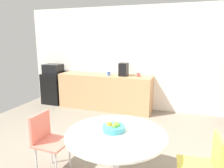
# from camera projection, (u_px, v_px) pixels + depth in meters

# --- Properties ---
(wall_back) EXTENTS (6.00, 0.10, 2.60)m
(wall_back) POSITION_uv_depth(u_px,v_px,m) (136.00, 59.00, 5.44)
(wall_back) COLOR white
(wall_back) RESTS_ON ground_plane
(counter_block) EXTENTS (2.41, 0.60, 0.90)m
(counter_block) POSITION_uv_depth(u_px,v_px,m) (105.00, 92.00, 5.53)
(counter_block) COLOR tan
(counter_block) RESTS_ON ground_plane
(mini_fridge) EXTENTS (0.54, 0.54, 0.85)m
(mini_fridge) POSITION_uv_depth(u_px,v_px,m) (54.00, 88.00, 6.03)
(mini_fridge) COLOR black
(mini_fridge) RESTS_ON ground_plane
(microwave) EXTENTS (0.48, 0.38, 0.26)m
(microwave) POSITION_uv_depth(u_px,v_px,m) (53.00, 69.00, 5.91)
(microwave) COLOR black
(microwave) RESTS_ON mini_fridge
(round_table) EXTENTS (1.19, 1.19, 0.74)m
(round_table) POSITION_uv_depth(u_px,v_px,m) (116.00, 143.00, 2.51)
(round_table) COLOR silver
(round_table) RESTS_ON ground_plane
(chair_coral) EXTENTS (0.44, 0.44, 0.83)m
(chair_coral) POSITION_uv_depth(u_px,v_px,m) (46.00, 136.00, 2.89)
(chair_coral) COLOR silver
(chair_coral) RESTS_ON ground_plane
(chair_yellow) EXTENTS (0.45, 0.45, 0.83)m
(chair_yellow) POSITION_uv_depth(u_px,v_px,m) (207.00, 162.00, 2.28)
(chair_yellow) COLOR silver
(chair_yellow) RESTS_ON ground_plane
(fruit_bowl) EXTENTS (0.27, 0.27, 0.11)m
(fruit_bowl) POSITION_uv_depth(u_px,v_px,m) (114.00, 128.00, 2.54)
(fruit_bowl) COLOR teal
(fruit_bowl) RESTS_ON round_table
(mug_white) EXTENTS (0.13, 0.08, 0.09)m
(mug_white) POSITION_uv_depth(u_px,v_px,m) (138.00, 75.00, 5.14)
(mug_white) COLOR #D84C4C
(mug_white) RESTS_ON counter_block
(mug_green) EXTENTS (0.13, 0.08, 0.09)m
(mug_green) POSITION_uv_depth(u_px,v_px,m) (109.00, 73.00, 5.33)
(mug_green) COLOR #3F66BF
(mug_green) RESTS_ON counter_block
(coffee_maker) EXTENTS (0.20, 0.24, 0.32)m
(coffee_maker) POSITION_uv_depth(u_px,v_px,m) (124.00, 69.00, 5.24)
(coffee_maker) COLOR black
(coffee_maker) RESTS_ON counter_block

